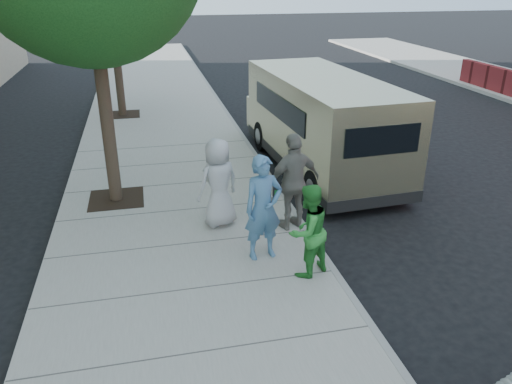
% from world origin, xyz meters
% --- Properties ---
extents(ground, '(120.00, 120.00, 0.00)m').
position_xyz_m(ground, '(0.00, 0.00, 0.00)').
color(ground, black).
rests_on(ground, ground).
extents(sidewalk, '(5.00, 60.00, 0.15)m').
position_xyz_m(sidewalk, '(-1.00, 0.00, 0.07)').
color(sidewalk, gray).
rests_on(sidewalk, ground).
extents(curb_face, '(0.12, 60.00, 0.16)m').
position_xyz_m(curb_face, '(1.44, 0.00, 0.07)').
color(curb_face, gray).
rests_on(curb_face, ground).
extents(parking_meter, '(0.26, 0.09, 1.25)m').
position_xyz_m(parking_meter, '(0.56, -0.55, 1.06)').
color(parking_meter, gray).
rests_on(parking_meter, sidewalk).
extents(van, '(2.61, 6.77, 2.47)m').
position_xyz_m(van, '(2.94, 3.65, 1.31)').
color(van, '#C3B98C').
rests_on(van, ground).
extents(person_officer, '(0.76, 0.56, 1.90)m').
position_xyz_m(person_officer, '(0.36, -0.75, 1.10)').
color(person_officer, teal).
rests_on(person_officer, sidewalk).
extents(person_green_shirt, '(0.97, 0.90, 1.61)m').
position_xyz_m(person_green_shirt, '(0.94, -1.46, 0.95)').
color(person_green_shirt, green).
rests_on(person_green_shirt, sidewalk).
extents(person_gray_shirt, '(1.03, 0.87, 1.79)m').
position_xyz_m(person_gray_shirt, '(-0.21, 0.67, 1.05)').
color(person_gray_shirt, '#B5B5B8').
rests_on(person_gray_shirt, sidewalk).
extents(person_striped_polo, '(1.23, 0.77, 1.95)m').
position_xyz_m(person_striped_polo, '(1.20, 0.22, 1.12)').
color(person_striped_polo, gray).
rests_on(person_striped_polo, sidewalk).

